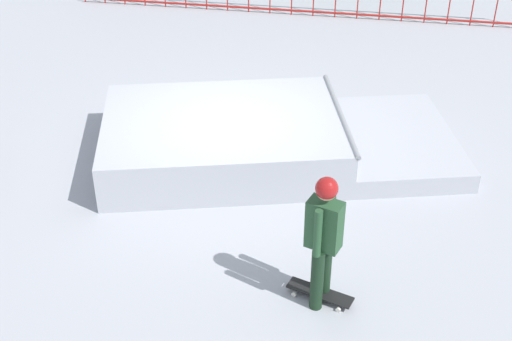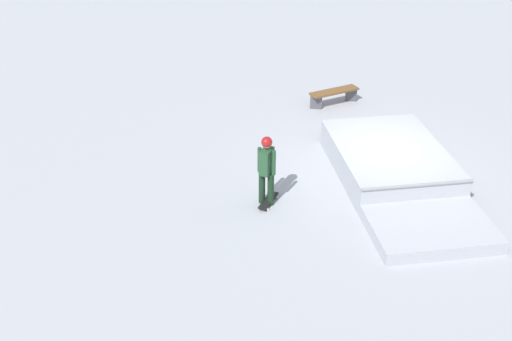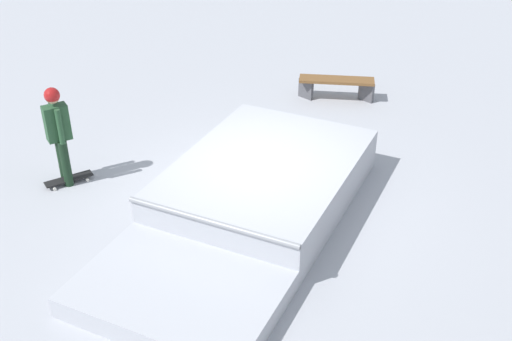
% 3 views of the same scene
% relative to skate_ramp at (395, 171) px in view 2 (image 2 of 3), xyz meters
% --- Properties ---
extents(ground_plane, '(60.00, 60.00, 0.00)m').
position_rel_skate_ramp_xyz_m(ground_plane, '(-0.36, -0.27, -0.32)').
color(ground_plane, '#A8AAB2').
extents(skate_ramp, '(5.94, 4.17, 0.74)m').
position_rel_skate_ramp_xyz_m(skate_ramp, '(0.00, 0.00, 0.00)').
color(skate_ramp, '#B0B3BB').
rests_on(skate_ramp, ground).
extents(skater, '(0.42, 0.43, 1.73)m').
position_rel_skate_ramp_xyz_m(skater, '(1.49, -2.95, 0.69)').
color(skater, black).
rests_on(skater, ground).
extents(skateboard, '(0.82, 0.41, 0.09)m').
position_rel_skate_ramp_xyz_m(skateboard, '(1.48, -2.90, -0.24)').
color(skateboard, black).
rests_on(skateboard, ground).
extents(park_bench, '(1.28, 1.52, 0.48)m').
position_rel_skate_ramp_xyz_m(park_bench, '(-4.41, -1.75, 0.04)').
color(park_bench, brown).
rests_on(park_bench, ground).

